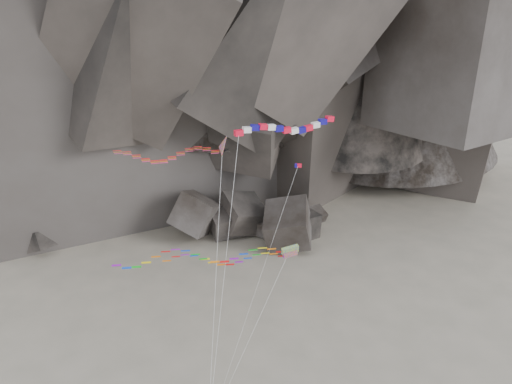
{
  "coord_description": "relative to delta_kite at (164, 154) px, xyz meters",
  "views": [
    {
      "loc": [
        -1.13,
        -38.49,
        39.02
      ],
      "look_at": [
        4.1,
        6.0,
        20.33
      ],
      "focal_mm": 35.0,
      "sensor_mm": 36.0,
      "label": 1
    }
  ],
  "objects": [
    {
      "name": "boulder_field",
      "position": [
        9.32,
        30.57,
        -22.95
      ],
      "size": [
        49.76,
        15.45,
        9.22
      ],
      "color": "#47423F",
      "rests_on": "ground"
    },
    {
      "name": "delta_kite",
      "position": [
        0.0,
        0.0,
        0.0
      ],
      "size": [
        10.51,
        10.29,
        25.13
      ],
      "rotation": [
        0.0,
        0.0,
        0.09
      ],
      "color": "red",
      "rests_on": "ground"
    },
    {
      "name": "banner_kite",
      "position": [
        10.81,
        0.15,
        1.83
      ],
      "size": [
        12.96,
        10.87,
        26.25
      ],
      "rotation": [
        0.0,
        0.0,
        0.31
      ],
      "color": "red",
      "rests_on": "ground"
    },
    {
      "name": "parafoil_kite",
      "position": [
        2.57,
        -6.0,
        -7.1
      ],
      "size": [
        15.94,
        3.24,
        17.27
      ],
      "rotation": [
        0.0,
        0.0,
        0.23
      ],
      "color": "#C8E30C",
      "rests_on": "ground"
    },
    {
      "name": "pennant_kite",
      "position": [
        9.55,
        -3.92,
        -5.74
      ],
      "size": [
        9.06,
        6.24,
        23.18
      ],
      "rotation": [
        0.0,
        0.0,
        -0.27
      ],
      "color": "red",
      "rests_on": "ground"
    }
  ]
}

